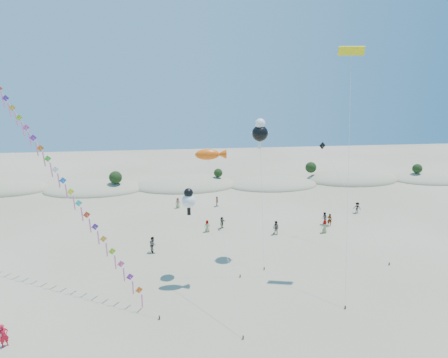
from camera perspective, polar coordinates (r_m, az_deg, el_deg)
dune_ridge at (r=68.47m, az=-4.99°, el=-0.96°), size 145.30×11.49×5.57m
kite_train at (r=40.54m, az=-26.51°, el=4.66°), size 22.35×19.42×25.27m
fish_kite at (r=34.61m, az=-2.01°, el=3.71°), size 3.15×10.25×13.05m
cartoon_kite_low at (r=36.86m, az=-5.41°, el=-3.10°), size 5.67×2.54×8.99m
cartoon_kite_high at (r=40.05m, az=5.51°, el=7.21°), size 2.00×5.38×15.21m
parafoil_kite at (r=38.08m, az=18.81°, el=17.43°), size 3.32×8.45×22.18m
dark_kite at (r=46.08m, az=17.39°, el=0.04°), size 5.06×9.92×11.70m
flyer_foreground at (r=34.36m, az=-30.54°, el=-19.88°), size 0.80×0.78×1.85m
beachgoers at (r=50.35m, az=5.49°, el=-6.35°), size 30.00×15.60×1.89m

